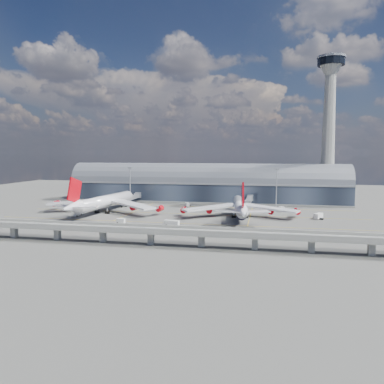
% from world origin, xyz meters
% --- Properties ---
extents(ground, '(500.00, 500.00, 0.00)m').
position_xyz_m(ground, '(0.00, 0.00, 0.00)').
color(ground, '#474744').
rests_on(ground, ground).
extents(taxi_lines, '(200.00, 80.12, 0.01)m').
position_xyz_m(taxi_lines, '(0.00, 22.11, 0.01)').
color(taxi_lines, gold).
rests_on(taxi_lines, ground).
extents(terminal, '(200.00, 30.00, 28.00)m').
position_xyz_m(terminal, '(0.00, 77.99, 11.34)').
color(terminal, '#1B212E').
rests_on(terminal, ground).
extents(control_tower, '(19.00, 19.00, 103.00)m').
position_xyz_m(control_tower, '(85.00, 83.00, 51.64)').
color(control_tower, gray).
rests_on(control_tower, ground).
extents(guideway, '(220.00, 8.50, 7.20)m').
position_xyz_m(guideway, '(-0.00, -55.00, 5.29)').
color(guideway, gray).
rests_on(guideway, ground).
extents(floodlight_mast_left, '(3.00, 0.70, 25.70)m').
position_xyz_m(floodlight_mast_left, '(-50.00, 55.00, 13.63)').
color(floodlight_mast_left, gray).
rests_on(floodlight_mast_left, ground).
extents(floodlight_mast_right, '(3.00, 0.70, 25.70)m').
position_xyz_m(floodlight_mast_right, '(50.00, 55.00, 13.63)').
color(floodlight_mast_right, gray).
rests_on(floodlight_mast_right, ground).
extents(airliner_left, '(73.68, 77.47, 23.59)m').
position_xyz_m(airliner_left, '(-51.11, 13.50, 6.74)').
color(airliner_left, white).
rests_on(airliner_left, ground).
extents(airliner_right, '(66.41, 69.45, 22.03)m').
position_xyz_m(airliner_right, '(29.45, 14.39, 5.71)').
color(airliner_right, white).
rests_on(airliner_right, ground).
extents(jet_bridge_left, '(4.40, 28.00, 7.25)m').
position_xyz_m(jet_bridge_left, '(-47.35, 53.12, 5.18)').
color(jet_bridge_left, gray).
rests_on(jet_bridge_left, ground).
extents(jet_bridge_right, '(4.40, 32.00, 7.25)m').
position_xyz_m(jet_bridge_right, '(32.73, 51.18, 5.18)').
color(jet_bridge_right, gray).
rests_on(jet_bridge_right, ground).
extents(service_truck_0, '(2.95, 7.99, 3.29)m').
position_xyz_m(service_truck_0, '(-61.34, 0.38, 1.70)').
color(service_truck_0, silver).
rests_on(service_truck_0, ground).
extents(service_truck_1, '(4.42, 2.44, 2.47)m').
position_xyz_m(service_truck_1, '(-28.33, -15.92, 1.25)').
color(service_truck_1, silver).
rests_on(service_truck_1, ground).
extents(service_truck_2, '(7.94, 3.71, 2.77)m').
position_xyz_m(service_truck_2, '(-1.41, -17.27, 1.44)').
color(service_truck_2, silver).
rests_on(service_truck_2, ground).
extents(service_truck_3, '(5.56, 6.79, 3.13)m').
position_xyz_m(service_truck_3, '(71.51, 16.93, 1.60)').
color(service_truck_3, silver).
rests_on(service_truck_3, ground).
extents(service_truck_4, '(3.82, 5.36, 2.83)m').
position_xyz_m(service_truck_4, '(53.12, 40.16, 1.43)').
color(service_truck_4, silver).
rests_on(service_truck_4, ground).
extents(service_truck_5, '(3.96, 5.72, 2.58)m').
position_xyz_m(service_truck_5, '(-7.83, 49.17, 1.32)').
color(service_truck_5, silver).
rests_on(service_truck_5, ground).
extents(cargo_train_0, '(10.23, 4.06, 1.69)m').
position_xyz_m(cargo_train_0, '(-41.86, -32.01, 0.88)').
color(cargo_train_0, gray).
rests_on(cargo_train_0, ground).
extents(cargo_train_1, '(8.18, 3.91, 1.80)m').
position_xyz_m(cargo_train_1, '(1.64, -25.86, 0.94)').
color(cargo_train_1, gray).
rests_on(cargo_train_1, ground).
extents(cargo_train_2, '(7.44, 2.39, 1.63)m').
position_xyz_m(cargo_train_2, '(49.62, -37.37, 0.85)').
color(cargo_train_2, gray).
rests_on(cargo_train_2, ground).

